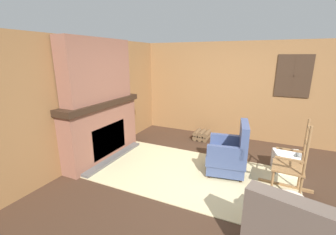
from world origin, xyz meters
The scene contains 12 objects.
ground_plane centered at (0.00, 0.00, 0.00)m, with size 14.00×14.00×0.00m, color #3D281C.
wood_panel_wall_left centered at (-2.39, 0.00, 1.19)m, with size 0.06×5.32×2.38m.
wood_panel_wall_back centered at (0.03, 2.39, 1.20)m, with size 5.32×0.09×2.38m.
fireplace_hearth centered at (-2.17, 0.00, 0.59)m, with size 0.56×1.94×1.19m.
chimney_breast centered at (-2.19, 0.00, 1.78)m, with size 0.31×1.62×1.16m.
area_rug centered at (-0.34, 0.08, 0.01)m, with size 3.53×1.85×0.01m.
armchair centered at (0.27, 0.42, 0.35)m, with size 0.75×0.78×0.95m.
rocking_chair centered at (1.21, 0.16, 0.40)m, with size 0.82×0.47×1.16m.
firewood_stack centered at (-0.64, 1.84, 0.11)m, with size 0.37×0.39×0.23m.
laundry_basket centered at (1.22, 0.97, 0.18)m, with size 0.54×0.48×0.35m.
oil_lamp_vase centered at (-2.22, -0.26, 1.31)m, with size 0.13×0.13×0.32m.
storage_case centered at (-2.22, 0.19, 1.27)m, with size 0.18×0.21×0.15m.
Camera 1 is at (0.83, -3.34, 2.04)m, focal length 24.00 mm.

